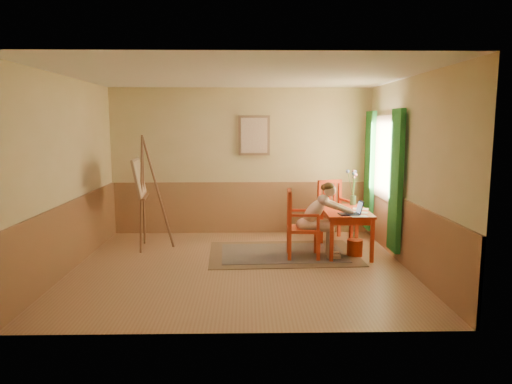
{
  "coord_description": "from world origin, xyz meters",
  "views": [
    {
      "loc": [
        0.1,
        -6.77,
        2.12
      ],
      "look_at": [
        0.25,
        0.55,
        1.05
      ],
      "focal_mm": 32.81,
      "sensor_mm": 36.0,
      "label": 1
    }
  ],
  "objects_px": {
    "chair_left": "(300,224)",
    "chair_back": "(334,210)",
    "easel": "(141,182)",
    "table": "(345,215)",
    "figure": "(319,217)",
    "laptop": "(352,212)"
  },
  "relations": [
    {
      "from": "figure",
      "to": "chair_back",
      "type": "bearing_deg",
      "value": 69.13
    },
    {
      "from": "table",
      "to": "figure",
      "type": "relative_size",
      "value": 1.0
    },
    {
      "from": "chair_back",
      "to": "chair_left",
      "type": "bearing_deg",
      "value": -122.75
    },
    {
      "from": "chair_back",
      "to": "figure",
      "type": "bearing_deg",
      "value": -110.87
    },
    {
      "from": "table",
      "to": "laptop",
      "type": "relative_size",
      "value": 3.22
    },
    {
      "from": "laptop",
      "to": "table",
      "type": "bearing_deg",
      "value": 92.97
    },
    {
      "from": "table",
      "to": "chair_back",
      "type": "relative_size",
      "value": 1.11
    },
    {
      "from": "laptop",
      "to": "chair_left",
      "type": "bearing_deg",
      "value": 171.22
    },
    {
      "from": "chair_left",
      "to": "chair_back",
      "type": "bearing_deg",
      "value": 57.25
    },
    {
      "from": "table",
      "to": "chair_back",
      "type": "bearing_deg",
      "value": 91.65
    },
    {
      "from": "figure",
      "to": "laptop",
      "type": "relative_size",
      "value": 3.22
    },
    {
      "from": "chair_left",
      "to": "chair_back",
      "type": "xyz_separation_m",
      "value": [
        0.76,
        1.18,
        0.0
      ]
    },
    {
      "from": "easel",
      "to": "chair_left",
      "type": "bearing_deg",
      "value": -13.62
    },
    {
      "from": "chair_back",
      "to": "figure",
      "type": "height_order",
      "value": "figure"
    },
    {
      "from": "laptop",
      "to": "easel",
      "type": "bearing_deg",
      "value": 167.5
    },
    {
      "from": "chair_left",
      "to": "figure",
      "type": "relative_size",
      "value": 0.89
    },
    {
      "from": "chair_back",
      "to": "figure",
      "type": "xyz_separation_m",
      "value": [
        -0.46,
        -1.2,
        0.12
      ]
    },
    {
      "from": "easel",
      "to": "table",
      "type": "bearing_deg",
      "value": -6.07
    },
    {
      "from": "chair_left",
      "to": "laptop",
      "type": "relative_size",
      "value": 2.88
    },
    {
      "from": "chair_left",
      "to": "easel",
      "type": "xyz_separation_m",
      "value": [
        -2.62,
        0.63,
        0.61
      ]
    },
    {
      "from": "easel",
      "to": "laptop",
      "type": "bearing_deg",
      "value": -12.5
    },
    {
      "from": "chair_left",
      "to": "chair_back",
      "type": "distance_m",
      "value": 1.4
    }
  ]
}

